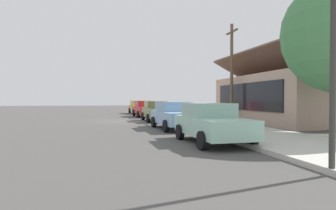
{
  "coord_description": "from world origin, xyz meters",
  "views": [
    {
      "loc": [
        23.26,
        -1.56,
        1.74
      ],
      "look_at": [
        1.11,
        3.63,
        1.29
      ],
      "focal_mm": 30.62,
      "sensor_mm": 36.0,
      "label": 1
    }
  ],
  "objects_px": {
    "car_olive": "(156,111)",
    "utility_pole_wooden": "(232,71)",
    "car_skyblue": "(174,115)",
    "fire_hydrant_red": "(176,115)",
    "car_cherry": "(145,109)",
    "traffic_light_main": "(292,20)",
    "car_seafoam": "(211,123)",
    "car_mustard": "(138,107)"
  },
  "relations": [
    {
      "from": "car_mustard",
      "to": "car_cherry",
      "type": "distance_m",
      "value": 6.27
    },
    {
      "from": "car_cherry",
      "to": "fire_hydrant_red",
      "type": "xyz_separation_m",
      "value": [
        6.56,
        1.51,
        -0.32
      ]
    },
    {
      "from": "car_mustard",
      "to": "car_cherry",
      "type": "height_order",
      "value": "same"
    },
    {
      "from": "car_seafoam",
      "to": "traffic_light_main",
      "type": "xyz_separation_m",
      "value": [
        5.2,
        -0.19,
        2.68
      ]
    },
    {
      "from": "car_seafoam",
      "to": "fire_hydrant_red",
      "type": "relative_size",
      "value": 6.14
    },
    {
      "from": "car_olive",
      "to": "fire_hydrant_red",
      "type": "bearing_deg",
      "value": 65.89
    },
    {
      "from": "car_olive",
      "to": "utility_pole_wooden",
      "type": "relative_size",
      "value": 0.59
    },
    {
      "from": "traffic_light_main",
      "to": "utility_pole_wooden",
      "type": "bearing_deg",
      "value": 158.99
    },
    {
      "from": "car_olive",
      "to": "car_skyblue",
      "type": "relative_size",
      "value": 0.95
    },
    {
      "from": "utility_pole_wooden",
      "to": "car_seafoam",
      "type": "bearing_deg",
      "value": -29.85
    },
    {
      "from": "traffic_light_main",
      "to": "fire_hydrant_red",
      "type": "bearing_deg",
      "value": 174.2
    },
    {
      "from": "traffic_light_main",
      "to": "fire_hydrant_red",
      "type": "xyz_separation_m",
      "value": [
        -16.34,
        1.66,
        -2.99
      ]
    },
    {
      "from": "car_mustard",
      "to": "car_cherry",
      "type": "bearing_deg",
      "value": -4.51
    },
    {
      "from": "car_mustard",
      "to": "utility_pole_wooden",
      "type": "distance_m",
      "value": 15.7
    },
    {
      "from": "car_olive",
      "to": "car_skyblue",
      "type": "xyz_separation_m",
      "value": [
        6.19,
        -0.12,
        0.0
      ]
    },
    {
      "from": "car_mustard",
      "to": "fire_hydrant_red",
      "type": "bearing_deg",
      "value": 2.96
    },
    {
      "from": "utility_pole_wooden",
      "to": "car_mustard",
      "type": "bearing_deg",
      "value": -159.71
    },
    {
      "from": "traffic_light_main",
      "to": "utility_pole_wooden",
      "type": "xyz_separation_m",
      "value": [
        -14.74,
        5.66,
        0.44
      ]
    },
    {
      "from": "car_seafoam",
      "to": "traffic_light_main",
      "type": "height_order",
      "value": "traffic_light_main"
    },
    {
      "from": "car_seafoam",
      "to": "utility_pole_wooden",
      "type": "distance_m",
      "value": 11.43
    },
    {
      "from": "utility_pole_wooden",
      "to": "fire_hydrant_red",
      "type": "distance_m",
      "value": 5.51
    },
    {
      "from": "car_olive",
      "to": "fire_hydrant_red",
      "type": "relative_size",
      "value": 6.23
    },
    {
      "from": "car_skyblue",
      "to": "utility_pole_wooden",
      "type": "xyz_separation_m",
      "value": [
        -3.94,
        5.57,
        3.11
      ]
    },
    {
      "from": "car_mustard",
      "to": "traffic_light_main",
      "type": "bearing_deg",
      "value": -3.62
    },
    {
      "from": "car_skyblue",
      "to": "utility_pole_wooden",
      "type": "height_order",
      "value": "utility_pole_wooden"
    },
    {
      "from": "car_mustard",
      "to": "car_seafoam",
      "type": "height_order",
      "value": "same"
    },
    {
      "from": "car_olive",
      "to": "traffic_light_main",
      "type": "xyz_separation_m",
      "value": [
        16.99,
        -0.21,
        2.68
      ]
    },
    {
      "from": "car_cherry",
      "to": "car_olive",
      "type": "distance_m",
      "value": 5.92
    },
    {
      "from": "car_skyblue",
      "to": "traffic_light_main",
      "type": "xyz_separation_m",
      "value": [
        10.8,
        -0.09,
        2.67
      ]
    },
    {
      "from": "car_cherry",
      "to": "car_skyblue",
      "type": "distance_m",
      "value": 12.1
    },
    {
      "from": "car_cherry",
      "to": "car_seafoam",
      "type": "bearing_deg",
      "value": -2.21
    },
    {
      "from": "car_mustard",
      "to": "car_olive",
      "type": "height_order",
      "value": "same"
    },
    {
      "from": "traffic_light_main",
      "to": "car_mustard",
      "type": "bearing_deg",
      "value": 179.37
    },
    {
      "from": "car_olive",
      "to": "utility_pole_wooden",
      "type": "height_order",
      "value": "utility_pole_wooden"
    },
    {
      "from": "car_seafoam",
      "to": "car_mustard",
      "type": "bearing_deg",
      "value": 178.41
    },
    {
      "from": "car_seafoam",
      "to": "fire_hydrant_red",
      "type": "distance_m",
      "value": 11.24
    },
    {
      "from": "car_cherry",
      "to": "utility_pole_wooden",
      "type": "xyz_separation_m",
      "value": [
        8.17,
        5.51,
        3.11
      ]
    },
    {
      "from": "car_skyblue",
      "to": "traffic_light_main",
      "type": "distance_m",
      "value": 11.13
    },
    {
      "from": "car_skyblue",
      "to": "utility_pole_wooden",
      "type": "distance_m",
      "value": 7.49
    },
    {
      "from": "utility_pole_wooden",
      "to": "car_skyblue",
      "type": "bearing_deg",
      "value": -54.73
    },
    {
      "from": "traffic_light_main",
      "to": "car_olive",
      "type": "bearing_deg",
      "value": 179.29
    },
    {
      "from": "car_seafoam",
      "to": "utility_pole_wooden",
      "type": "bearing_deg",
      "value": 148.89
    }
  ]
}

